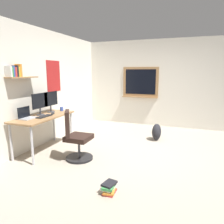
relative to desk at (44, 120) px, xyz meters
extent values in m
plane|color=#9E9384|center=(0.58, -2.07, -0.68)|extent=(5.20, 5.20, 0.00)
cube|color=silver|center=(0.58, 0.38, 0.62)|extent=(5.00, 0.10, 2.60)
cube|color=#997047|center=(-0.26, 0.23, 0.87)|extent=(0.68, 0.20, 0.02)
cube|color=#A51E1E|center=(0.86, 0.33, 0.87)|extent=(0.52, 0.01, 0.74)
cube|color=silver|center=(-0.55, 0.26, 0.98)|extent=(0.04, 0.14, 0.20)
cube|color=#3D934C|center=(-0.52, 0.26, 0.97)|extent=(0.02, 0.14, 0.18)
cube|color=#3851B2|center=(-0.48, 0.26, 0.98)|extent=(0.03, 0.14, 0.20)
cube|color=#C63833|center=(-0.44, 0.26, 0.97)|extent=(0.04, 0.14, 0.18)
cube|color=black|center=(-0.40, 0.26, 0.99)|extent=(0.04, 0.14, 0.21)
cube|color=gold|center=(-0.36, 0.26, 0.98)|extent=(0.03, 0.14, 0.18)
cube|color=orange|center=(-0.32, 0.26, 1.00)|extent=(0.04, 0.14, 0.24)
cube|color=silver|center=(3.03, -2.07, 0.62)|extent=(0.10, 5.00, 2.60)
cube|color=#997047|center=(2.96, -1.35, 0.67)|extent=(0.04, 1.10, 0.90)
cube|color=black|center=(2.95, -1.35, 0.67)|extent=(0.01, 0.94, 0.76)
cube|color=#997047|center=(2.92, -1.35, 0.21)|extent=(0.12, 1.10, 0.03)
cube|color=#997047|center=(0.00, 0.00, 0.06)|extent=(1.44, 0.60, 0.03)
cylinder|color=#B7B7BC|center=(-0.66, -0.24, -0.32)|extent=(0.04, 0.04, 0.73)
cylinder|color=#B7B7BC|center=(0.66, -0.24, -0.32)|extent=(0.04, 0.04, 0.73)
cylinder|color=#B7B7BC|center=(-0.66, 0.24, -0.32)|extent=(0.04, 0.04, 0.73)
cylinder|color=#B7B7BC|center=(0.66, 0.24, -0.32)|extent=(0.04, 0.04, 0.73)
cylinder|color=black|center=(-0.13, -0.88, -0.66)|extent=(0.52, 0.52, 0.04)
cylinder|color=#4C4C51|center=(-0.13, -0.88, -0.47)|extent=(0.05, 0.05, 0.34)
cube|color=black|center=(-0.13, -0.88, -0.25)|extent=(0.44, 0.44, 0.09)
cube|color=black|center=(-0.23, -0.71, 0.03)|extent=(0.38, 0.26, 0.48)
cube|color=#ADAFB5|center=(-0.32, 0.11, 0.09)|extent=(0.31, 0.21, 0.02)
cube|color=black|center=(-0.32, 0.20, 0.20)|extent=(0.31, 0.01, 0.21)
cylinder|color=#38383D|center=(0.04, 0.11, 0.09)|extent=(0.17, 0.17, 0.01)
cylinder|color=#38383D|center=(0.04, 0.11, 0.16)|extent=(0.03, 0.03, 0.14)
cube|color=black|center=(0.04, 0.10, 0.39)|extent=(0.46, 0.02, 0.31)
cylinder|color=#38383D|center=(0.40, 0.11, 0.09)|extent=(0.17, 0.17, 0.01)
cylinder|color=#38383D|center=(0.40, 0.11, 0.16)|extent=(0.03, 0.03, 0.14)
cube|color=black|center=(0.40, 0.10, 0.39)|extent=(0.46, 0.02, 0.31)
cube|color=black|center=(-0.07, -0.08, 0.09)|extent=(0.37, 0.13, 0.02)
ellipsoid|color=#262628|center=(0.21, -0.08, 0.10)|extent=(0.10, 0.06, 0.03)
cylinder|color=#334CA5|center=(0.62, -0.03, 0.13)|extent=(0.08, 0.08, 0.09)
ellipsoid|color=#232328|center=(1.55, -2.10, -0.48)|extent=(0.32, 0.22, 0.40)
cube|color=#C63833|center=(-1.01, -1.85, -0.67)|extent=(0.21, 0.15, 0.03)
cube|color=orange|center=(-1.02, -1.85, -0.64)|extent=(0.23, 0.19, 0.03)
cube|color=silver|center=(-0.99, -1.83, -0.61)|extent=(0.23, 0.18, 0.03)
cube|color=#3D934C|center=(-1.02, -1.84, -0.58)|extent=(0.22, 0.17, 0.03)
cube|color=black|center=(-1.00, -1.84, -0.55)|extent=(0.24, 0.19, 0.03)
camera|label=1|loc=(-3.49, -2.81, 0.98)|focal=33.70mm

